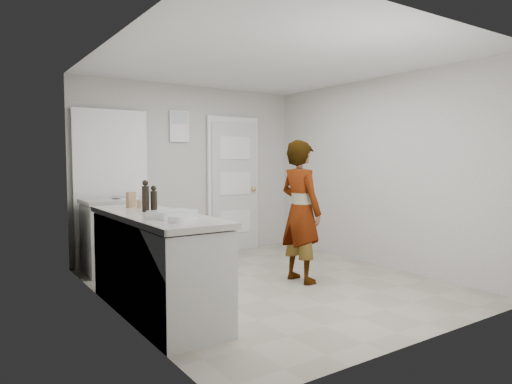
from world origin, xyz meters
TOP-DOWN VIEW (x-y plane):
  - ground at (0.00, 0.00)m, footprint 4.00×4.00m
  - room_shell at (-0.17, 1.95)m, footprint 4.00×4.00m
  - main_counter at (-1.45, -0.20)m, footprint 0.64×1.96m
  - side_counter at (-1.25, 1.55)m, footprint 0.84×0.61m
  - person at (0.36, -0.09)m, footprint 0.42×0.62m
  - cake_mix_box at (-1.45, 0.45)m, footprint 0.11×0.08m
  - spice_jar at (-1.41, 0.31)m, footprint 0.06×0.06m
  - oil_cruet_a at (-1.39, -0.02)m, footprint 0.06×0.06m
  - oil_cruet_b at (-1.47, -0.01)m, footprint 0.07×0.07m
  - baking_dish at (-1.44, -0.56)m, footprint 0.40×0.33m
  - egg_bowl at (-1.53, -0.85)m, footprint 0.12×0.12m
  - papers at (-1.12, 1.60)m, footprint 0.25×0.31m

SIDE VIEW (x-z plane):
  - ground at x=0.00m, z-range 0.00..0.00m
  - main_counter at x=-1.45m, z-range -0.04..0.89m
  - side_counter at x=-1.25m, z-range -0.03..0.89m
  - person at x=0.36m, z-range 0.00..1.64m
  - papers at x=-1.12m, z-range 0.93..0.93m
  - egg_bowl at x=-1.53m, z-range 0.93..0.97m
  - baking_dish at x=-1.44m, z-range 0.92..0.98m
  - spice_jar at x=-1.41m, z-range 0.93..1.01m
  - cake_mix_box at x=-1.45m, z-range 0.93..1.08m
  - room_shell at x=-0.17m, z-range -0.98..3.02m
  - oil_cruet_a at x=-1.39m, z-range 0.92..1.17m
  - oil_cruet_b at x=-1.47m, z-range 0.92..1.22m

